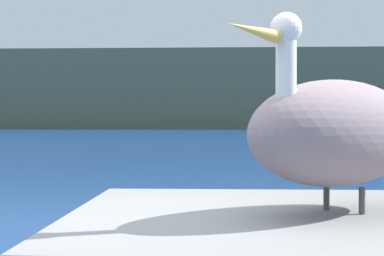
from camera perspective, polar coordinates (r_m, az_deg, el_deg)
hillside_backdrop at (r=79.65m, az=2.60°, el=3.29°), size 140.00×10.64×9.21m
pelican at (r=3.19m, az=12.39°, el=-0.32°), size 1.19×1.23×0.91m
fishing_boat_teal at (r=35.48m, az=14.67°, el=0.54°), size 5.69×2.30×5.44m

